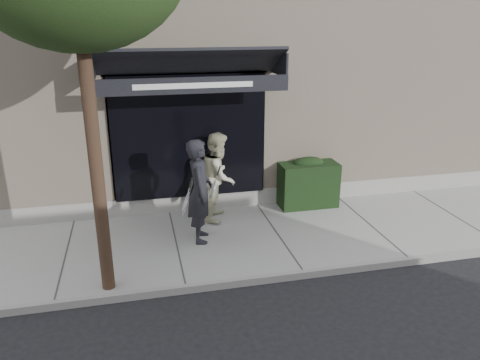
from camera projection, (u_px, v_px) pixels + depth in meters
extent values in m
plane|color=black|center=(276.00, 238.00, 9.37)|extent=(80.00, 80.00, 0.00)
cube|color=gray|center=(277.00, 235.00, 9.35)|extent=(20.00, 3.00, 0.12)
cube|color=gray|center=(304.00, 274.00, 7.92)|extent=(20.00, 0.10, 0.14)
cube|color=beige|center=(226.00, 71.00, 13.06)|extent=(14.00, 7.00, 5.50)
cube|color=gray|center=(255.00, 196.00, 10.85)|extent=(14.02, 0.42, 0.50)
cube|color=black|center=(189.00, 136.00, 9.88)|extent=(3.20, 0.30, 2.60)
cube|color=gray|center=(111.00, 139.00, 9.68)|extent=(0.08, 0.40, 2.60)
cube|color=gray|center=(260.00, 131.00, 10.36)|extent=(0.08, 0.40, 2.60)
cube|color=gray|center=(186.00, 71.00, 9.58)|extent=(3.36, 0.40, 0.12)
cube|color=black|center=(190.00, 61.00, 8.85)|extent=(3.60, 1.03, 0.55)
cube|color=black|center=(194.00, 85.00, 8.52)|extent=(3.60, 0.05, 0.30)
cube|color=white|center=(194.00, 86.00, 8.49)|extent=(2.20, 0.01, 0.10)
cube|color=black|center=(92.00, 67.00, 8.49)|extent=(0.04, 1.00, 0.45)
cube|color=black|center=(279.00, 63.00, 9.25)|extent=(0.04, 1.00, 0.45)
cube|color=black|center=(307.00, 184.00, 10.55)|extent=(1.30, 0.70, 1.00)
ellipsoid|color=black|center=(308.00, 163.00, 10.38)|extent=(0.71, 0.38, 0.27)
cylinder|color=black|center=(94.00, 149.00, 6.70)|extent=(0.20, 0.20, 4.80)
imported|color=black|center=(200.00, 191.00, 8.73)|extent=(0.57, 0.79, 1.99)
torus|color=silver|center=(185.00, 204.00, 8.40)|extent=(0.14, 0.31, 0.30)
cylinder|color=silver|center=(185.00, 204.00, 8.40)|extent=(0.11, 0.28, 0.26)
cylinder|color=silver|center=(185.00, 204.00, 8.40)|extent=(0.18, 0.04, 0.07)
cylinder|color=black|center=(185.00, 204.00, 8.40)|extent=(0.20, 0.05, 0.09)
torus|color=silver|center=(185.00, 208.00, 8.32)|extent=(0.19, 0.32, 0.30)
cylinder|color=silver|center=(185.00, 208.00, 8.32)|extent=(0.16, 0.28, 0.26)
cylinder|color=silver|center=(185.00, 208.00, 8.32)|extent=(0.18, 0.07, 0.07)
cylinder|color=black|center=(185.00, 208.00, 8.32)|extent=(0.20, 0.09, 0.09)
imported|color=beige|center=(219.00, 176.00, 9.75)|extent=(0.96, 1.09, 1.86)
torus|color=silver|center=(213.00, 190.00, 9.40)|extent=(0.14, 0.31, 0.30)
cylinder|color=silver|center=(213.00, 190.00, 9.40)|extent=(0.11, 0.28, 0.26)
cylinder|color=silver|center=(213.00, 190.00, 9.40)|extent=(0.18, 0.03, 0.08)
cylinder|color=black|center=(213.00, 190.00, 9.40)|extent=(0.20, 0.05, 0.09)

